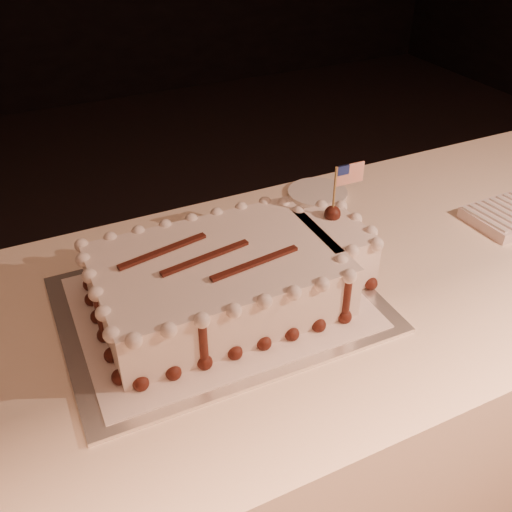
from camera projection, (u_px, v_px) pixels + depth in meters
name	position (u px, v px, depth m)	size (l,w,h in m)	color
banquet_table	(325.00, 394.00, 1.41)	(2.40, 0.80, 0.75)	#FFE4C5
cake_board	(219.00, 304.00, 1.10)	(0.59, 0.45, 0.01)	white
doily	(219.00, 302.00, 1.10)	(0.53, 0.40, 0.00)	white
sheet_cake	(233.00, 275.00, 1.08)	(0.57, 0.33, 0.22)	white
napkin_stack	(510.00, 215.00, 1.36)	(0.20, 0.15, 0.03)	white
side_plate	(317.00, 193.00, 1.47)	(0.15, 0.15, 0.01)	silver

